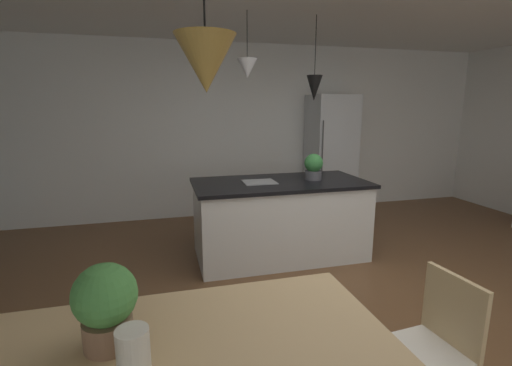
% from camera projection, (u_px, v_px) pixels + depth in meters
% --- Properties ---
extents(ground_plane, '(10.00, 8.40, 0.04)m').
position_uv_depth(ground_plane, '(352.00, 315.00, 3.12)').
color(ground_plane, brown).
extents(wall_back_kitchen, '(10.00, 0.12, 2.70)m').
position_uv_depth(wall_back_kitchen, '(256.00, 131.00, 5.92)').
color(wall_back_kitchen, white).
rests_on(wall_back_kitchen, ground_plane).
extents(dining_table, '(1.92, 0.96, 0.74)m').
position_uv_depth(dining_table, '(174.00, 360.00, 1.55)').
color(dining_table, tan).
rests_on(dining_table, ground_plane).
extents(chair_kitchen_end, '(0.43, 0.43, 0.87)m').
position_uv_depth(chair_kitchen_end, '(431.00, 348.00, 1.93)').
color(chair_kitchen_end, tan).
rests_on(chair_kitchen_end, ground_plane).
extents(kitchen_island, '(1.97, 0.98, 0.91)m').
position_uv_depth(kitchen_island, '(280.00, 218.00, 4.24)').
color(kitchen_island, silver).
rests_on(kitchen_island, ground_plane).
extents(refrigerator, '(0.69, 0.67, 1.92)m').
position_uv_depth(refrigerator, '(330.00, 155.00, 5.91)').
color(refrigerator, silver).
rests_on(refrigerator, ground_plane).
extents(pendant_over_table, '(0.23, 0.23, 0.91)m').
position_uv_depth(pendant_over_table, '(206.00, 63.00, 1.36)').
color(pendant_over_table, black).
extents(pendant_over_island_main, '(0.21, 0.21, 0.67)m').
position_uv_depth(pendant_over_island_main, '(247.00, 68.00, 3.80)').
color(pendant_over_island_main, black).
extents(pendant_over_island_aux, '(0.18, 0.18, 0.90)m').
position_uv_depth(pendant_over_island_aux, '(314.00, 88.00, 4.03)').
color(pendant_over_island_aux, black).
extents(potted_plant_on_island, '(0.22, 0.22, 0.30)m').
position_uv_depth(potted_plant_on_island, '(314.00, 166.00, 4.22)').
color(potted_plant_on_island, '#4C4C51').
rests_on(potted_plant_on_island, kitchen_island).
extents(potted_plant_on_table, '(0.26, 0.26, 0.37)m').
position_uv_depth(potted_plant_on_table, '(106.00, 303.00, 1.51)').
color(potted_plant_on_table, '#8C664C').
rests_on(potted_plant_on_table, dining_table).
extents(vase_on_dining_table, '(0.13, 0.13, 0.19)m').
position_uv_depth(vase_on_dining_table, '(133.00, 352.00, 1.36)').
color(vase_on_dining_table, silver).
rests_on(vase_on_dining_table, dining_table).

